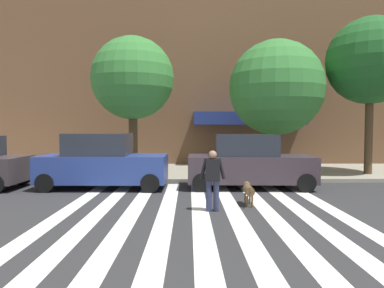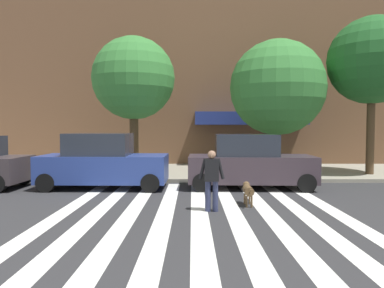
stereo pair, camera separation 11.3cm
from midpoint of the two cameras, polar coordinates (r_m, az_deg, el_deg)
name	(u,v)px [view 2 (the right image)]	position (r m, az deg, el deg)	size (l,w,h in m)	color
ground_plane	(160,234)	(7.73, -4.72, -14.30)	(160.00, 160.00, 0.00)	#2B2B2D
sidewalk_far	(179,172)	(17.39, -1.93, -4.49)	(80.00, 6.00, 0.15)	gray
crosswalk_stripes	(202,234)	(7.71, 2.11, -14.31)	(7.65, 13.15, 0.01)	silver
parked_car_behind_first	(104,163)	(13.46, -13.78, -2.92)	(4.65, 2.02, 2.04)	navy
parked_car_third_in_line	(251,163)	(13.24, 9.70, -3.06)	(4.63, 2.01, 2.00)	#382D34
street_tree_nearest	(135,79)	(16.22, -9.04, 10.36)	(3.68, 3.68, 6.14)	#4C3823
street_tree_middle	(279,88)	(16.76, 14.01, 8.81)	(4.34, 4.34, 6.09)	#4C3823
street_tree_further	(374,61)	(18.02, 27.45, 11.84)	(3.87, 3.87, 7.02)	#4C3823
pedestrian_dog_walker	(213,177)	(9.49, 3.72, -5.37)	(0.70, 0.25, 1.64)	#282D4C
dog_on_leash	(249,190)	(10.40, 9.51, -7.38)	(0.27, 1.00, 0.65)	brown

